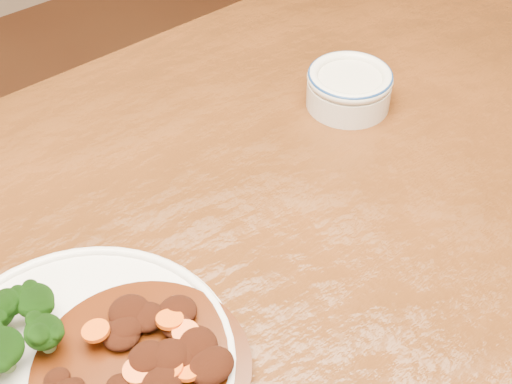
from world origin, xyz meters
TOP-DOWN VIEW (x-y plane):
  - dining_table at (0.00, 0.00)m, footprint 1.51×0.92m
  - dinner_plate at (-0.16, -0.00)m, footprint 0.29×0.29m
  - mince_stew at (-0.11, -0.04)m, footprint 0.20×0.20m
  - dip_bowl at (0.32, 0.15)m, footprint 0.11×0.11m

SIDE VIEW (x-z plane):
  - dining_table at x=0.00m, z-range 0.30..1.05m
  - dinner_plate at x=-0.16m, z-range 0.75..0.77m
  - mince_stew at x=-0.11m, z-range 0.76..0.79m
  - dip_bowl at x=0.32m, z-range 0.75..0.80m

